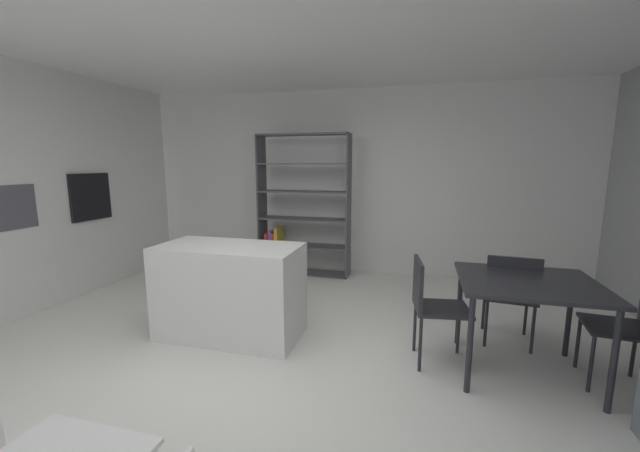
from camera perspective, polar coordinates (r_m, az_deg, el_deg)
ground_plane at (r=3.45m, az=-8.01°, el=-19.75°), size 10.00×10.00×0.00m
ceiling_slab at (r=3.22m, az=-9.34°, el=29.94°), size 7.27×6.04×0.06m
back_partition at (r=5.89m, az=3.13°, el=6.67°), size 7.27×0.06×2.78m
built_in_oven at (r=5.74m, az=-31.56°, el=3.84°), size 0.06×0.60×0.61m
kitchen_island at (r=3.81m, az=-13.50°, el=-9.56°), size 1.37×0.68×0.91m
open_bookshelf at (r=5.68m, az=-2.94°, el=2.66°), size 1.39×0.35×2.11m
dining_table at (r=3.40m, az=29.05°, el=-8.57°), size 1.02×0.91×0.78m
dining_chair_island_side at (r=3.33m, az=16.53°, el=-10.88°), size 0.49×0.46×0.89m
dining_chair_window_side at (r=3.69m, az=40.13°, el=-10.76°), size 0.48×0.47×0.92m
dining_chair_far at (r=3.89m, az=27.01°, el=-8.81°), size 0.49×0.50×0.87m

